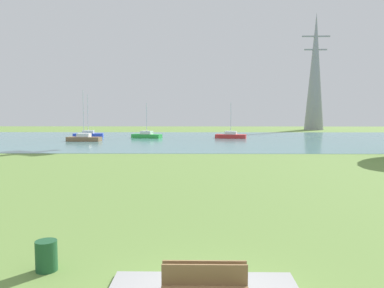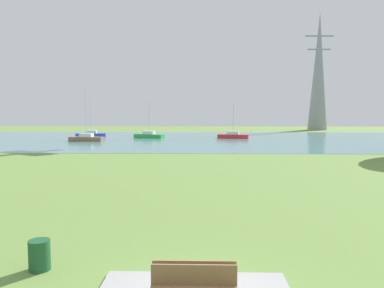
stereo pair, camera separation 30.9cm
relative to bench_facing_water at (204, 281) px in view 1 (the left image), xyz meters
name	(u,v)px [view 1 (the left image)]	position (x,y,z in m)	size (l,w,h in m)	color
ground_plane	(200,165)	(0.00, 21.73, -0.47)	(160.00, 160.00, 0.00)	olive
bench_facing_water	(204,281)	(0.00, 0.00, 0.00)	(1.80, 0.48, 0.89)	#9E967D
litter_bin	(46,256)	(-4.11, 1.58, -0.07)	(0.56, 0.56, 0.80)	#1E512D
water_surface	(199,139)	(0.00, 49.73, -0.46)	(140.00, 40.00, 0.02)	teal
sailboat_green	(147,135)	(-8.31, 52.77, -0.02)	(5.03, 2.96, 5.58)	green
sailboat_red	(231,135)	(5.05, 52.29, -0.02)	(5.01, 2.52, 5.59)	red
sailboat_brown	(84,138)	(-16.29, 45.81, 0.00)	(4.94, 2.03, 7.19)	brown
sailboat_blue	(88,134)	(-18.22, 54.66, -0.01)	(4.97, 2.20, 6.97)	blue
electricity_pylon	(315,72)	(26.91, 81.69, 12.93)	(6.40, 4.40, 26.77)	gray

